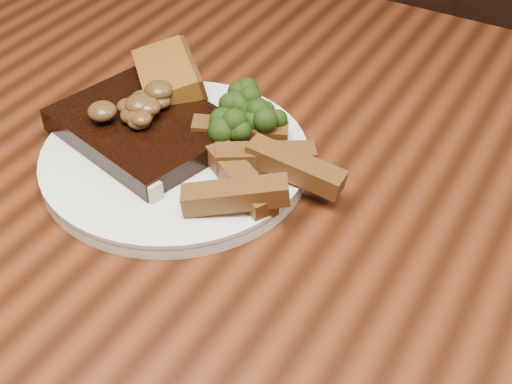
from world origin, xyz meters
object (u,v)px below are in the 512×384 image
dining_table (252,275)px  plate (176,160)px  potato_wedges (245,161)px  steak (145,128)px  garlic_bread (168,90)px  chair_far (402,67)px

dining_table → plate: bearing=171.9°
dining_table → potato_wedges: 0.12m
potato_wedges → steak: bearing=-178.1°
garlic_bread → potato_wedges: potato_wedges is taller
garlic_bread → potato_wedges: (0.13, -0.06, 0.00)m
chair_far → dining_table: bearing=100.7°
garlic_bread → plate: bearing=-6.6°
steak → potato_wedges: same height
plate → steak: 0.05m
chair_far → steak: (-0.03, -0.69, 0.28)m
garlic_bread → dining_table: bearing=14.1°
chair_far → potato_wedges: bearing=99.2°
dining_table → chair_far: 0.74m
dining_table → garlic_bread: size_ratio=16.27×
chair_far → potato_wedges: 0.75m
potato_wedges → garlic_bread: bearing=154.1°
chair_far → garlic_bread: 0.68m
plate → garlic_bread: bearing=129.3°
garlic_bread → potato_wedges: size_ratio=0.84×
plate → dining_table: bearing=-8.1°
dining_table → plate: size_ratio=6.29×
dining_table → potato_wedges: (-0.02, 0.03, 0.12)m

